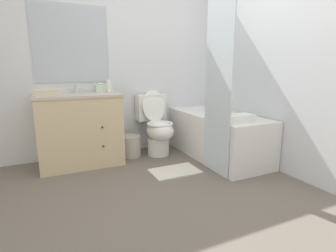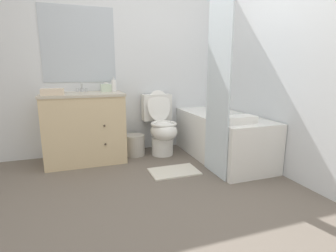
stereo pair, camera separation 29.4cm
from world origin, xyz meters
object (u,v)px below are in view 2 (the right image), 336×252
(bath_towel_folded, at_px, (239,120))
(tissue_box, at_px, (106,88))
(wastebasket, at_px, (135,145))
(toilet, at_px, (161,126))
(hand_towel_folded, at_px, (52,92))
(sink_faucet, at_px, (82,89))
(bathtub, at_px, (221,136))
(soap_dispenser, at_px, (114,85))
(vanity_cabinet, at_px, (85,127))
(bath_mat, at_px, (174,171))

(bath_towel_folded, bearing_deg, tissue_box, 137.28)
(wastebasket, bearing_deg, toilet, -7.09)
(toilet, distance_m, hand_towel_folded, 1.41)
(sink_faucet, xyz_separation_m, hand_towel_folded, (-0.32, -0.35, 0.00))
(toilet, xyz_separation_m, hand_towel_folded, (-1.31, -0.12, 0.51))
(bathtub, height_order, hand_towel_folded, hand_towel_folded)
(toilet, xyz_separation_m, tissue_box, (-0.69, 0.19, 0.52))
(toilet, height_order, wastebasket, toilet)
(sink_faucet, bearing_deg, bathtub, -21.80)
(bath_towel_folded, bearing_deg, bathtub, 78.15)
(sink_faucet, height_order, tissue_box, sink_faucet)
(bathtub, bearing_deg, tissue_box, 155.31)
(soap_dispenser, distance_m, bath_towel_folded, 1.62)
(hand_towel_folded, bearing_deg, toilet, 5.08)
(tissue_box, relative_size, soap_dispenser, 0.72)
(vanity_cabinet, relative_size, tissue_box, 7.28)
(hand_towel_folded, height_order, bath_mat, hand_towel_folded)
(bathtub, xyz_separation_m, tissue_box, (-1.36, 0.63, 0.62))
(vanity_cabinet, height_order, bath_towel_folded, vanity_cabinet)
(vanity_cabinet, height_order, hand_towel_folded, hand_towel_folded)
(vanity_cabinet, relative_size, wastebasket, 3.42)
(toilet, height_order, hand_towel_folded, hand_towel_folded)
(bathtub, bearing_deg, wastebasket, 155.21)
(vanity_cabinet, bearing_deg, bath_mat, -38.77)
(bathtub, distance_m, tissue_box, 1.62)
(toilet, bearing_deg, bath_mat, -96.01)
(bathtub, relative_size, bath_towel_folded, 4.27)
(wastebasket, bearing_deg, soap_dispenser, 163.14)
(bathtub, relative_size, bath_mat, 2.80)
(vanity_cabinet, xyz_separation_m, bath_towel_folded, (1.55, -1.00, 0.18))
(bathtub, xyz_separation_m, bath_mat, (-0.75, -0.26, -0.28))
(sink_faucet, relative_size, soap_dispenser, 0.78)
(vanity_cabinet, distance_m, toilet, 0.99)
(sink_faucet, distance_m, tissue_box, 0.30)
(sink_faucet, height_order, wastebasket, sink_faucet)
(vanity_cabinet, distance_m, tissue_box, 0.58)
(sink_faucet, distance_m, hand_towel_folded, 0.47)
(vanity_cabinet, height_order, sink_faucet, sink_faucet)
(bathtub, bearing_deg, soap_dispenser, 156.62)
(tissue_box, xyz_separation_m, soap_dispenser, (0.09, -0.08, 0.03))
(sink_faucet, height_order, hand_towel_folded, sink_faucet)
(sink_faucet, bearing_deg, hand_towel_folded, -132.62)
(toilet, bearing_deg, vanity_cabinet, 177.85)
(wastebasket, bearing_deg, vanity_cabinet, -179.30)
(sink_faucet, distance_m, wastebasket, 1.00)
(tissue_box, height_order, soap_dispenser, soap_dispenser)
(tissue_box, relative_size, bath_mat, 0.24)
(hand_towel_folded, bearing_deg, vanity_cabinet, 25.57)
(tissue_box, bearing_deg, wastebasket, -24.39)
(vanity_cabinet, height_order, toilet, toilet)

